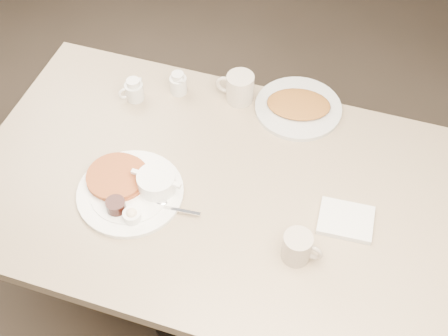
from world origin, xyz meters
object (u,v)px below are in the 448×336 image
(main_plate, at_px, (133,188))
(coffee_mug_far, at_px, (239,88))
(diner_table, at_px, (222,220))
(creamer_left, at_px, (134,90))
(creamer_right, at_px, (178,83))
(hash_plate, at_px, (298,107))
(coffee_mug_near, at_px, (298,247))

(main_plate, bearing_deg, coffee_mug_far, 68.96)
(diner_table, distance_m, creamer_left, 0.51)
(creamer_left, relative_size, creamer_right, 1.05)
(coffee_mug_far, bearing_deg, hash_plate, 3.48)
(hash_plate, bearing_deg, coffee_mug_near, -76.94)
(main_plate, distance_m, coffee_mug_near, 0.51)
(creamer_right, bearing_deg, hash_plate, 5.79)
(creamer_left, height_order, creamer_right, same)
(creamer_right, bearing_deg, diner_table, -52.21)
(creamer_right, bearing_deg, main_plate, -86.82)
(coffee_mug_near, bearing_deg, hash_plate, 103.06)
(main_plate, xyz_separation_m, creamer_right, (-0.02, 0.43, 0.01))
(main_plate, height_order, coffee_mug_near, coffee_mug_near)
(diner_table, xyz_separation_m, main_plate, (-0.24, -0.09, 0.19))
(coffee_mug_far, height_order, creamer_left, coffee_mug_far)
(creamer_right, height_order, hash_plate, creamer_right)
(coffee_mug_near, xyz_separation_m, creamer_left, (-0.65, 0.42, -0.01))
(hash_plate, bearing_deg, coffee_mug_far, -176.52)
(main_plate, relative_size, coffee_mug_far, 2.99)
(diner_table, relative_size, hash_plate, 4.55)
(diner_table, distance_m, coffee_mug_far, 0.43)
(coffee_mug_far, xyz_separation_m, hash_plate, (0.20, 0.01, -0.04))
(diner_table, bearing_deg, coffee_mug_far, 99.45)
(main_plate, height_order, creamer_left, creamer_left)
(coffee_mug_near, distance_m, coffee_mug_far, 0.62)
(main_plate, bearing_deg, diner_table, 21.50)
(hash_plate, bearing_deg, main_plate, -128.46)
(creamer_right, distance_m, hash_plate, 0.40)
(main_plate, xyz_separation_m, hash_plate, (0.38, 0.47, -0.01))
(coffee_mug_far, height_order, hash_plate, coffee_mug_far)
(main_plate, distance_m, hash_plate, 0.61)
(diner_table, height_order, coffee_mug_far, coffee_mug_far)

